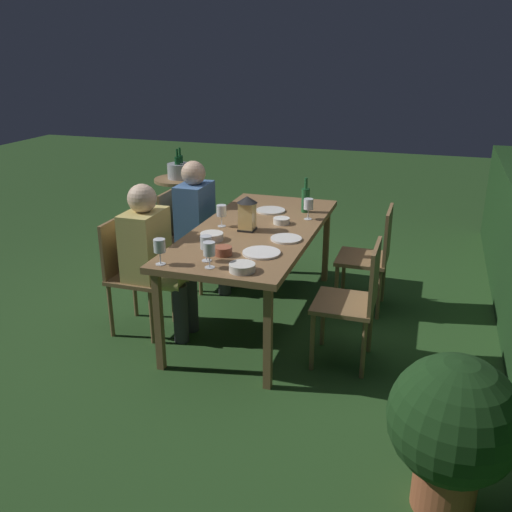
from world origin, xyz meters
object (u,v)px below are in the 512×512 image
Objects in this scene: wine_glass_e at (209,250)px; potted_plant_by_hedge at (453,426)px; lantern_centerpiece at (247,211)px; wine_glass_c at (221,212)px; dining_table at (256,235)px; side_table at (180,196)px; plate_c at (271,210)px; chair_side_left_b at (132,269)px; wine_glass_b at (206,244)px; bowl_olives at (212,236)px; wine_glass_d at (160,247)px; bowl_salad at (281,221)px; person_in_blue at (202,219)px; chair_side_left_a at (182,234)px; chair_side_right_a at (371,254)px; bowl_bread at (223,251)px; chair_side_right_b at (355,298)px; plate_b at (261,253)px; green_bottle_on_table at (305,199)px; ice_bucket at (179,170)px; wine_glass_a at (308,205)px; person_in_mustard at (154,253)px; plate_a at (286,239)px.

potted_plant_by_hedge is (0.76, 1.48, -0.41)m from wine_glass_e.
lantern_centerpiece reaches higher than wine_glass_c.
dining_table is 2.41m from side_table.
chair_side_left_b is at bearing -41.04° from plate_c.
lantern_centerpiece reaches higher than side_table.
wine_glass_b reaches higher than bowl_olives.
plate_c is at bearing 167.01° from wine_glass_d.
bowl_salad is (-1.03, 0.18, -0.09)m from wine_glass_e.
person_in_blue is 6.80× the size of wine_glass_c.
chair_side_left_a is 0.25m from person_in_blue.
wine_glass_c is 0.26× the size of side_table.
bowl_bread is at bearing -38.94° from chair_side_right_a.
wine_glass_d reaches higher than potted_plant_by_hedge.
chair_side_right_b is 1.00× the size of chair_side_right_a.
wine_glass_c is 0.69m from plate_b.
chair_side_right_a is at bearing 180.00° from chair_side_right_b.
wine_glass_b reaches higher than chair_side_left_a.
dining_table is 0.63m from green_bottle_on_table.
chair_side_left_b is at bearing -90.00° from chair_side_right_b.
plate_b is 0.75× the size of ice_bucket.
wine_glass_e reaches higher than chair_side_left_a.
green_bottle_on_table is 2.25× the size of bowl_salad.
green_bottle_on_table is at bearing -160.51° from wine_glass_a.
dining_table is 0.24m from bowl_salad.
bowl_olives is at bearing 101.92° from person_in_mustard.
chair_side_right_b reaches higher than bowl_olives.
wine_glass_d is 0.26× the size of side_table.
person_in_blue is at bearing -86.83° from plate_c.
bowl_olives is 1.39× the size of bowl_bread.
potted_plant_by_hedge is at bearing 60.79° from wine_glass_b.
dining_table is 0.22m from lantern_centerpiece.
dining_table is at bearing 173.14° from wine_glass_b.
chair_side_right_b reaches higher than plate_b.
chair_side_left_a is at bearing -105.69° from bowl_salad.
chair_side_left_a is 1.56m from side_table.
chair_side_left_a is at bearing 25.86° from side_table.
bowl_salad is (-0.17, 0.15, 0.08)m from dining_table.
ice_bucket is (-2.30, -2.36, 0.26)m from chair_side_right_b.
green_bottle_on_table is 1.72× the size of wine_glass_c.
wine_glass_e reaches higher than bowl_bread.
wine_glass_a is 1.31× the size of bowl_salad.
chair_side_right_a is 2.16m from potted_plant_by_hedge.
ice_bucket is at bearing -163.56° from chair_side_left_b.
chair_side_left_a reaches higher than plate_c.
chair_side_left_b is 1.35× the size of side_table.
bowl_bread reaches higher than plate_a.
chair_side_right_b is 1.30m from plate_c.
chair_side_right_a is at bearing 90.00° from person_in_blue.
lantern_centerpiece is at bearing -178.61° from wine_glass_e.
person_in_blue is 0.63m from plate_c.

